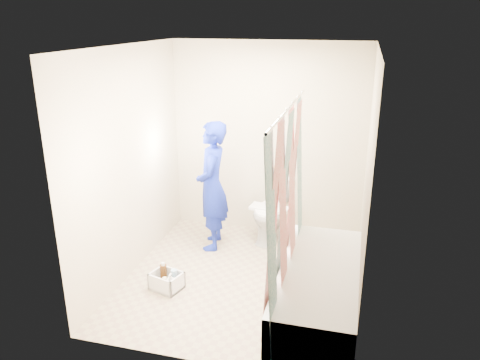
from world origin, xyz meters
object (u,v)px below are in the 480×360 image
(bathtub, at_px, (318,291))
(toilet, at_px, (272,210))
(plumber, at_px, (212,186))
(cleaning_caddy, at_px, (167,282))

(bathtub, relative_size, toilet, 2.30)
(toilet, bearing_deg, bathtub, -57.16)
(bathtub, relative_size, plumber, 1.13)
(cleaning_caddy, bearing_deg, toilet, 77.11)
(bathtub, distance_m, toilet, 1.67)
(plumber, bearing_deg, toilet, 109.92)
(toilet, xyz_separation_m, plumber, (-0.65, -0.40, 0.39))
(bathtub, height_order, plumber, plumber)
(toilet, bearing_deg, cleaning_caddy, -112.13)
(bathtub, xyz_separation_m, toilet, (-0.73, 1.51, 0.11))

